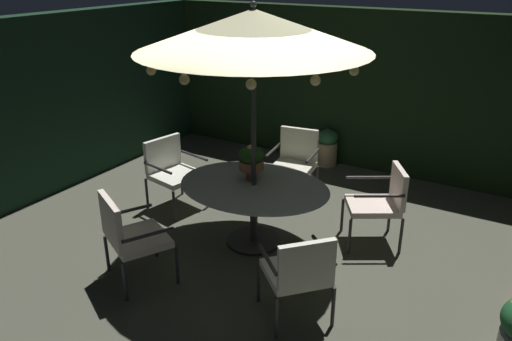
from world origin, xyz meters
name	(u,v)px	position (x,y,z in m)	size (l,w,h in m)	color
ground_plane	(262,245)	(0.00, 0.00, -0.01)	(7.26, 6.45, 0.02)	#47483A
hedge_backdrop_rear	(360,90)	(0.00, 3.07, 1.25)	(7.26, 0.30, 2.50)	black
hedge_backdrop_left	(53,104)	(-3.48, 0.00, 1.25)	(0.30, 6.45, 2.50)	black
patio_dining_table	(254,195)	(-0.12, 0.00, 0.62)	(1.81, 1.44, 0.76)	#322B30
patio_umbrella	(253,31)	(-0.12, 0.00, 2.48)	(2.49, 2.49, 2.78)	#2C302E
centerpiece_planter	(251,159)	(-0.23, 0.13, 1.01)	(0.31, 0.31, 0.43)	#AA6740
patio_chair_north	(295,159)	(-0.33, 1.48, 0.53)	(0.69, 0.70, 0.94)	#2F322D
patio_chair_northeast	(172,168)	(-1.59, 0.29, 0.55)	(0.72, 0.75, 0.94)	#322B30
patio_chair_east	(129,233)	(-0.82, -1.33, 0.57)	(0.84, 0.81, 0.98)	#2E2B33
patio_chair_southeast	(299,270)	(0.98, -1.02, 0.55)	(0.81, 0.81, 0.93)	#312E2D
patio_chair_south	(381,199)	(1.16, 0.77, 0.57)	(0.81, 0.79, 0.96)	#302B2B
potted_plant_back_center	(327,147)	(-0.37, 2.76, 0.31)	(0.34, 0.34, 0.60)	tan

